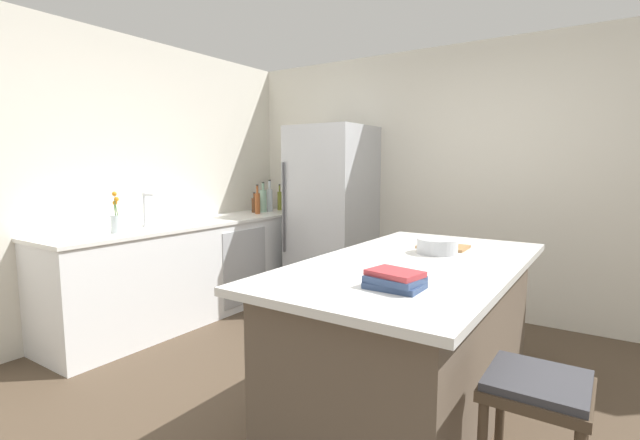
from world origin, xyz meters
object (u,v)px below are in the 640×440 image
Objects in this scene: hot_sauce_bottle at (270,203)px; cookbook_stack at (395,280)px; flower_vase at (116,221)px; vinegar_bottle at (257,203)px; gin_bottle at (263,200)px; cutting_board at (443,247)px; olive_oil_bottle at (280,200)px; bar_stool at (536,410)px; soda_bottle at (270,199)px; kitchen_island at (413,337)px; mixing_bowl at (437,246)px; sink_faucet at (146,209)px; syrup_bottle at (254,205)px; refrigerator at (332,215)px.

cookbook_stack is (2.66, -2.31, -0.06)m from hot_sauce_bottle.
flower_vase reaches higher than vinegar_bottle.
gin_bottle is 2.67m from cutting_board.
gin_bottle is 3.35m from cookbook_stack.
olive_oil_bottle is at bearing 92.12° from flower_vase.
gin_bottle is (-3.19, 2.18, 0.49)m from bar_stool.
soda_bottle is at bearing 155.00° from cutting_board.
flower_vase reaches higher than bar_stool.
kitchen_island is 8.03× the size of cookbook_stack.
olive_oil_bottle reaches higher than mixing_bowl.
vinegar_bottle is 3.18m from cookbook_stack.
mixing_bowl is (-0.11, 0.88, 0.01)m from cookbook_stack.
hot_sauce_bottle is at bearing 129.12° from soda_bottle.
sink_faucet is 1.43m from syrup_bottle.
mixing_bowl reaches higher than kitchen_island.
syrup_bottle is at bearing -167.52° from refrigerator.
kitchen_island is at bearing -45.90° from refrigerator.
syrup_bottle reaches higher than cookbook_stack.
refrigerator is 5.72× the size of vinegar_bottle.
syrup_bottle is (-2.51, 1.44, 0.55)m from kitchen_island.
cookbook_stack reaches higher than bar_stool.
soda_bottle reaches higher than cookbook_stack.
flower_vase is 2.16m from olive_oil_bottle.
olive_oil_bottle is 0.12m from hot_sauce_bottle.
mixing_bowl is (2.41, -1.06, -0.09)m from vinegar_bottle.
hot_sauce_bottle is 0.29m from syrup_bottle.
refrigerator is at bearing 127.87° from cookbook_stack.
olive_oil_bottle is at bearing 148.33° from mixing_bowl.
gin_bottle is (0.06, -0.20, 0.05)m from hot_sauce_bottle.
sink_faucet is at bearing 167.21° from cookbook_stack.
syrup_bottle is at bearing 155.70° from mixing_bowl.
refrigerator reaches higher than flower_vase.
flower_vase reaches higher than cutting_board.
gin_bottle is at bearing -97.88° from soda_bottle.
refrigerator is at bearing 20.04° from vinegar_bottle.
syrup_bottle is (-0.07, -0.19, -0.06)m from soda_bottle.
mixing_bowl is 0.20m from cutting_board.
vinegar_bottle is 1.05× the size of cutting_board.
kitchen_island is at bearing -29.55° from vinegar_bottle.
olive_oil_bottle is 0.47m from vinegar_bottle.
hot_sauce_bottle is at bearing 143.92° from bar_stool.
sink_faucet reaches higher than syrup_bottle.
vinegar_bottle is at bearing 160.18° from cutting_board.
cookbook_stack is at bearing -76.51° from kitchen_island.
olive_oil_bottle is 1.00× the size of cutting_board.
refrigerator reaches higher than olive_oil_bottle.
kitchen_island is at bearing 138.77° from bar_stool.
kitchen_island is 5.91× the size of gin_bottle.
refrigerator reaches higher than sink_faucet.
gin_bottle is 1.49× the size of syrup_bottle.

